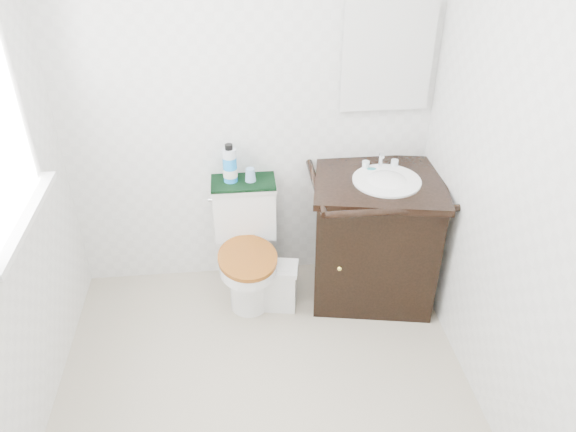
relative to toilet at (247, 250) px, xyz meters
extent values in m
plane|color=#B4AA91|center=(0.05, -0.97, -0.33)|extent=(2.40, 2.40, 0.00)
plane|color=white|center=(0.05, 0.23, 0.87)|extent=(2.40, 0.00, 2.40)
plane|color=white|center=(1.15, -0.97, 0.87)|extent=(0.00, 2.40, 2.40)
cube|color=silver|center=(0.84, 0.20, 1.12)|extent=(0.50, 0.02, 0.60)
cylinder|color=white|center=(0.00, -0.15, -0.15)|extent=(0.23, 0.23, 0.36)
cube|color=white|center=(0.00, 0.10, -0.15)|extent=(0.23, 0.28, 0.36)
cube|color=white|center=(0.00, 0.12, 0.21)|extent=(0.38, 0.18, 0.34)
cube|color=white|center=(0.00, 0.12, 0.39)|extent=(0.40, 0.20, 0.03)
cylinder|color=white|center=(0.00, -0.19, 0.03)|extent=(0.34, 0.34, 0.08)
cylinder|color=brown|center=(0.00, -0.19, 0.08)|extent=(0.38, 0.38, 0.03)
cube|color=black|center=(0.79, -0.07, 0.06)|extent=(0.81, 0.72, 0.78)
cube|color=black|center=(0.79, -0.07, 0.47)|extent=(0.86, 0.77, 0.04)
cylinder|color=white|center=(0.82, -0.10, 0.50)|extent=(0.39, 0.39, 0.01)
ellipsoid|color=white|center=(0.82, -0.10, 0.44)|extent=(0.34, 0.34, 0.17)
cylinder|color=silver|center=(0.82, 0.07, 0.54)|extent=(0.02, 0.02, 0.10)
cube|color=white|center=(0.19, -0.17, -0.19)|extent=(0.22, 0.18, 0.28)
cube|color=white|center=(0.19, -0.17, -0.03)|extent=(0.24, 0.21, 0.03)
cube|color=black|center=(0.00, 0.12, 0.42)|extent=(0.39, 0.22, 0.02)
cylinder|color=#1B87E6|center=(-0.07, 0.13, 0.50)|extent=(0.08, 0.08, 0.16)
cylinder|color=silver|center=(-0.07, 0.13, 0.61)|extent=(0.08, 0.08, 0.05)
cylinder|color=black|center=(-0.07, 0.13, 0.65)|extent=(0.05, 0.05, 0.03)
cone|color=#80A7D2|center=(0.05, 0.12, 0.47)|extent=(0.07, 0.07, 0.08)
ellipsoid|color=#1A757D|center=(0.76, 0.04, 0.50)|extent=(0.07, 0.05, 0.02)
camera|label=1|loc=(-0.04, -2.85, 2.06)|focal=35.00mm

